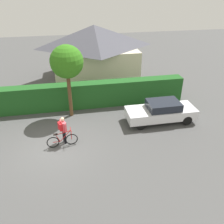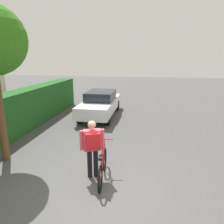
# 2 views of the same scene
# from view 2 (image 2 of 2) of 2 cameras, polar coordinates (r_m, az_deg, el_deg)

# --- Properties ---
(ground_plane) EXTENTS (60.00, 60.00, 0.00)m
(ground_plane) POSITION_cam_2_polar(r_m,az_deg,el_deg) (5.62, -2.60, -20.25)
(ground_plane) COLOR #494949
(parked_car_near) EXTENTS (4.36, 1.64, 1.38)m
(parked_car_near) POSITION_cam_2_polar(r_m,az_deg,el_deg) (11.65, -3.18, 2.37)
(parked_car_near) COLOR silver
(parked_car_near) RESTS_ON ground
(bicycle) EXTENTS (1.67, 0.50, 0.99)m
(bicycle) POSITION_cam_2_polar(r_m,az_deg,el_deg) (5.79, -2.56, -14.68)
(bicycle) COLOR black
(bicycle) RESTS_ON ground
(person_rider) EXTENTS (0.47, 0.62, 1.61)m
(person_rider) POSITION_cam_2_polar(r_m,az_deg,el_deg) (5.66, -5.33, -8.68)
(person_rider) COLOR black
(person_rider) RESTS_ON ground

